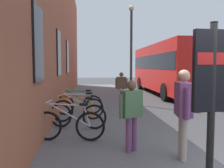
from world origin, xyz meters
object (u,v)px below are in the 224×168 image
object	(u,v)px
city_bus	(167,66)
bicycle_under_window	(77,115)
transit_info_sign	(212,82)
bicycle_far_end	(79,109)
bicycle_leaning_wall	(79,104)
street_lamp	(131,45)
pedestrian_by_facade	(183,105)
pedestrian_near_bus	(131,108)
pedestrian_crossing_street	(121,85)
bicycle_by_door	(69,125)

from	to	relation	value
city_bus	bicycle_under_window	bearing A→B (deg)	147.69
transit_info_sign	city_bus	bearing A→B (deg)	-16.19
bicycle_far_end	city_bus	world-z (taller)	city_bus
bicycle_leaning_wall	city_bus	distance (m)	9.26
bicycle_far_end	street_lamp	distance (m)	5.18
transit_info_sign	pedestrian_by_facade	distance (m)	1.42
bicycle_far_end	pedestrian_near_bus	size ratio (longest dim) A/B	1.14
city_bus	pedestrian_by_facade	world-z (taller)	city_bus
bicycle_under_window	pedestrian_crossing_street	bearing A→B (deg)	-24.18
transit_info_sign	pedestrian_crossing_street	xyz separation A→B (m)	(8.04, 0.11, -0.67)
bicycle_far_end	transit_info_sign	world-z (taller)	transit_info_sign
bicycle_far_end	pedestrian_crossing_street	world-z (taller)	pedestrian_crossing_street
pedestrian_near_bus	pedestrian_by_facade	size ratio (longest dim) A/B	0.87
pedestrian_near_bus	street_lamp	world-z (taller)	street_lamp
transit_info_sign	bicycle_by_door	bearing A→B (deg)	38.47
bicycle_leaning_wall	pedestrian_crossing_street	size ratio (longest dim) A/B	1.16
pedestrian_by_facade	transit_info_sign	bearing A→B (deg)	173.59
bicycle_far_end	pedestrian_by_facade	distance (m)	4.18
bicycle_far_end	pedestrian_near_bus	world-z (taller)	pedestrian_near_bus
bicycle_leaning_wall	pedestrian_by_facade	size ratio (longest dim) A/B	1.01
bicycle_by_door	city_bus	xyz separation A→B (m)	(10.26, -5.90, 1.41)
pedestrian_crossing_street	bicycle_far_end	bearing A→B (deg)	149.54
bicycle_under_window	transit_info_sign	bearing A→B (deg)	-152.66
transit_info_sign	pedestrian_by_facade	bearing A→B (deg)	-6.41
transit_info_sign	city_bus	distance (m)	13.48
pedestrian_crossing_street	pedestrian_by_facade	bearing A→B (deg)	-177.79
pedestrian_near_bus	pedestrian_crossing_street	distance (m)	6.24
bicycle_under_window	bicycle_leaning_wall	bearing A→B (deg)	1.04
bicycle_far_end	street_lamp	xyz separation A→B (m)	(3.83, -2.46, 2.47)
bicycle_leaning_wall	transit_info_sign	world-z (taller)	transit_info_sign
bicycle_by_door	transit_info_sign	xyz separation A→B (m)	(-2.69, -2.14, 1.21)
transit_info_sign	street_lamp	xyz separation A→B (m)	(8.66, -0.46, 1.26)
city_bus	pedestrian_by_facade	distance (m)	12.21
city_bus	pedestrian_near_bus	xyz separation A→B (m)	(-11.11, 4.52, -0.87)
bicycle_far_end	bicycle_leaning_wall	xyz separation A→B (m)	(1.03, 0.03, 0.00)
city_bus	bicycle_by_door	bearing A→B (deg)	150.10
bicycle_leaning_wall	city_bus	size ratio (longest dim) A/B	0.17
bicycle_leaning_wall	bicycle_far_end	bearing A→B (deg)	-178.24
city_bus	street_lamp	bearing A→B (deg)	142.41
bicycle_by_door	bicycle_under_window	xyz separation A→B (m)	(1.16, -0.15, 0.00)
bicycle_by_door	pedestrian_by_facade	distance (m)	2.76
city_bus	pedestrian_by_facade	size ratio (longest dim) A/B	6.02
street_lamp	bicycle_under_window	bearing A→B (deg)	152.99
bicycle_by_door	street_lamp	xyz separation A→B (m)	(5.97, -2.60, 2.47)
bicycle_leaning_wall	city_bus	world-z (taller)	city_bus
pedestrian_near_bus	city_bus	bearing A→B (deg)	-22.15
bicycle_far_end	pedestrian_crossing_street	size ratio (longest dim) A/B	1.13
pedestrian_crossing_street	pedestrian_near_bus	bearing A→B (deg)	174.01
bicycle_by_door	pedestrian_crossing_street	bearing A→B (deg)	-20.75
street_lamp	pedestrian_crossing_street	bearing A→B (deg)	137.48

